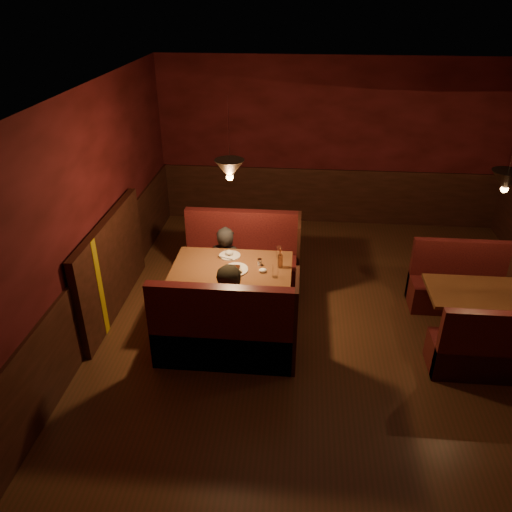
# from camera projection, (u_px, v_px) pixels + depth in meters

# --- Properties ---
(room) EXTENTS (6.02, 7.02, 2.92)m
(room) POSITION_uv_depth(u_px,v_px,m) (317.00, 261.00, 5.80)
(room) COLOR brown
(room) RESTS_ON ground
(main_table) EXTENTS (1.49, 0.90, 1.04)m
(main_table) POSITION_uv_depth(u_px,v_px,m) (234.00, 278.00, 6.31)
(main_table) COLOR brown
(main_table) RESTS_ON ground
(main_bench_far) EXTENTS (1.63, 0.58, 1.11)m
(main_bench_far) POSITION_uv_depth(u_px,v_px,m) (243.00, 263.00, 7.16)
(main_bench_far) COLOR black
(main_bench_far) RESTS_ON ground
(main_bench_near) EXTENTS (1.63, 0.58, 1.11)m
(main_bench_near) POSITION_uv_depth(u_px,v_px,m) (226.00, 336.00, 5.69)
(main_bench_near) COLOR black
(main_bench_near) RESTS_ON ground
(second_table) EXTENTS (1.17, 0.75, 0.66)m
(second_table) POSITION_uv_depth(u_px,v_px,m) (475.00, 303.00, 6.03)
(second_table) COLOR brown
(second_table) RESTS_ON ground
(second_bench_far) EXTENTS (1.29, 0.48, 0.92)m
(second_bench_far) POSITION_uv_depth(u_px,v_px,m) (459.00, 286.00, 6.73)
(second_bench_far) COLOR black
(second_bench_far) RESTS_ON ground
(second_bench_near) EXTENTS (1.29, 0.48, 0.92)m
(second_bench_near) POSITION_uv_depth(u_px,v_px,m) (493.00, 354.00, 5.51)
(second_bench_near) COLOR black
(second_bench_near) RESTS_ON ground
(diner_a) EXTENTS (0.55, 0.40, 1.39)m
(diner_a) POSITION_uv_depth(u_px,v_px,m) (225.00, 250.00, 6.79)
(diner_a) COLOR black
(diner_a) RESTS_ON ground
(diner_b) EXTENTS (0.88, 0.78, 1.50)m
(diner_b) POSITION_uv_depth(u_px,v_px,m) (233.00, 298.00, 5.66)
(diner_b) COLOR #2C281E
(diner_b) RESTS_ON ground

